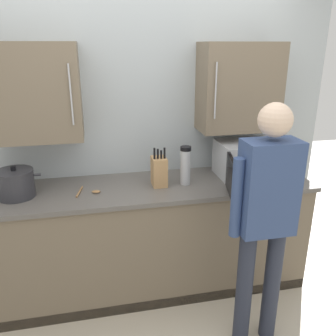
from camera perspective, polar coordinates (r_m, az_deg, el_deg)
The scene contains 8 objects.
back_wall_tiled at distance 2.89m, azimuth -4.50°, elevation 9.38°, with size 3.24×0.44×2.81m.
counter_unit at distance 2.94m, azimuth -3.11°, elevation -11.26°, with size 2.59×0.66×0.93m.
microwave_oven at distance 2.95m, azimuth 13.01°, elevation 1.36°, with size 0.66×0.76×0.29m.
knife_block at distance 2.70m, azimuth -1.46°, elevation -0.52°, with size 0.11×0.15×0.31m.
wooden_spoon at distance 2.66m, azimuth -12.79°, elevation -3.77°, with size 0.18×0.19×0.02m.
thermos_flask at distance 2.71m, azimuth 2.86°, elevation 0.43°, with size 0.08×0.08×0.31m.
stock_pot at distance 2.72m, azimuth -23.59°, elevation -2.35°, with size 0.36×0.26×0.23m.
person_figure at distance 2.27m, azimuth 15.57°, elevation -6.63°, with size 0.51×0.56×1.66m.
Camera 1 is at (-0.37, -1.71, 1.97)m, focal length 37.44 mm.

